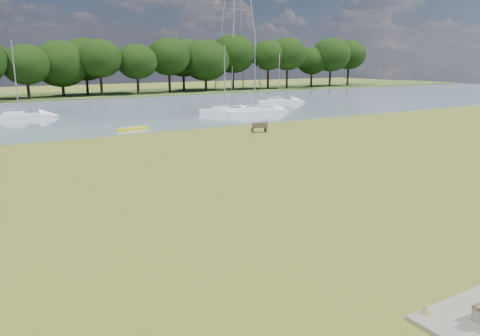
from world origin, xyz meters
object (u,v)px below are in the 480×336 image
riverbank_bench (259,127)px  sailboat_2 (254,110)px  sailboat_5 (224,109)px  sailboat_6 (278,101)px  kayak (133,129)px  sailboat_0 (18,115)px

riverbank_bench → sailboat_2: 14.68m
sailboat_5 → sailboat_6: sailboat_5 is taller
kayak → riverbank_bench: bearing=-44.4°
riverbank_bench → sailboat_2: (7.54, 12.60, 0.04)m
kayak → sailboat_2: 18.28m
sailboat_2 → sailboat_5: size_ratio=1.22×
sailboat_0 → sailboat_6: sailboat_0 is taller
sailboat_2 → sailboat_6: sailboat_2 is taller
sailboat_5 → sailboat_6: bearing=49.5°
riverbank_bench → sailboat_0: 28.98m
kayak → sailboat_0: sailboat_0 is taller
sailboat_0 → sailboat_5: sailboat_0 is taller
sailboat_2 → sailboat_5: (-2.83, 2.53, 0.03)m
sailboat_5 → sailboat_2: bearing=-20.8°
riverbank_bench → sailboat_5: (4.72, 15.13, 0.07)m
sailboat_2 → sailboat_5: bearing=141.3°
riverbank_bench → sailboat_6: (18.54, 22.64, -0.00)m
sailboat_2 → sailboat_5: 3.79m
sailboat_0 → sailboat_5: bearing=-13.6°
kayak → sailboat_0: 17.43m
sailboat_0 → riverbank_bench: bearing=-46.7°
kayak → sailboat_2: size_ratio=0.31×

